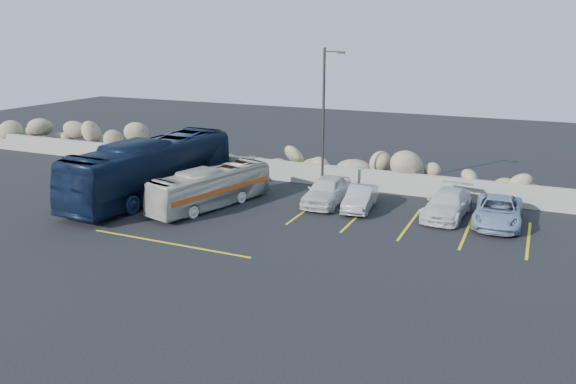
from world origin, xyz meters
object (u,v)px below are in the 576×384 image
at_px(tour_coach, 152,168).
at_px(car_d, 498,211).
at_px(car_c, 447,204).
at_px(car_b, 360,198).
at_px(vintage_bus, 211,187).
at_px(car_a, 327,191).
at_px(lamppost, 324,120).

bearing_deg(tour_coach, car_d, 11.94).
bearing_deg(car_c, car_b, -167.56).
bearing_deg(vintage_bus, tour_coach, -168.97).
bearing_deg(car_c, tour_coach, -164.56).
relative_size(car_c, car_d, 0.98).
bearing_deg(car_c, vintage_bus, -159.51).
relative_size(vintage_bus, car_b, 2.05).
bearing_deg(tour_coach, vintage_bus, -1.43).
xyz_separation_m(vintage_bus, car_d, (13.79, 3.11, -0.39)).
distance_m(tour_coach, car_d, 17.98).
height_order(car_a, car_d, car_a).
xyz_separation_m(vintage_bus, car_a, (5.30, 2.89, -0.29)).
distance_m(lamppost, car_c, 7.70).
height_order(car_a, car_c, car_a).
bearing_deg(car_b, car_c, 2.79).
relative_size(lamppost, car_a, 1.87).
xyz_separation_m(vintage_bus, car_b, (7.19, 2.70, -0.43)).
bearing_deg(car_a, tour_coach, -165.62).
height_order(vintage_bus, car_c, vintage_bus).
bearing_deg(lamppost, car_a, -60.27).
bearing_deg(car_c, car_d, -0.24).
distance_m(tour_coach, car_a, 9.63).
xyz_separation_m(lamppost, car_d, (9.10, -0.84, -3.66)).
relative_size(vintage_bus, car_a, 1.71).
distance_m(lamppost, vintage_bus, 6.95).
bearing_deg(vintage_bus, car_c, 31.48).
distance_m(vintage_bus, car_b, 7.69).
bearing_deg(tour_coach, lamppost, 25.87).
relative_size(tour_coach, car_c, 2.58).
height_order(car_b, car_c, car_c).
distance_m(car_b, car_c, 4.30).
bearing_deg(car_d, car_b, -177.88).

